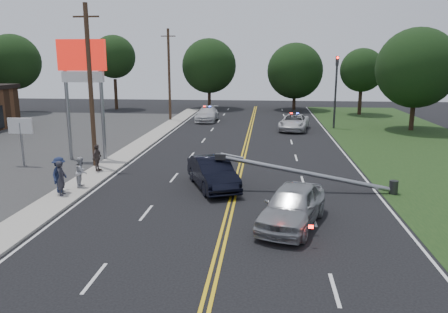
# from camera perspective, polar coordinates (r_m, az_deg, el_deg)

# --- Properties ---
(ground) EXTENTS (120.00, 120.00, 0.00)m
(ground) POSITION_cam_1_polar(r_m,az_deg,el_deg) (15.67, -0.72, -12.79)
(ground) COLOR black
(ground) RESTS_ON ground
(sidewalk) EXTENTS (1.80, 70.00, 0.12)m
(sidewalk) POSITION_cam_1_polar(r_m,az_deg,el_deg) (26.89, -16.39, -2.29)
(sidewalk) COLOR #A39E93
(sidewalk) RESTS_ON ground
(centerline_yellow) EXTENTS (0.36, 80.00, 0.00)m
(centerline_yellow) POSITION_cam_1_polar(r_m,az_deg,el_deg) (25.04, 1.78, -2.98)
(centerline_yellow) COLOR gold
(centerline_yellow) RESTS_ON ground
(pylon_sign) EXTENTS (3.20, 0.35, 8.00)m
(pylon_sign) POSITION_cam_1_polar(r_m,az_deg,el_deg) (30.57, -18.00, 10.61)
(pylon_sign) COLOR gray
(pylon_sign) RESTS_ON ground
(small_sign) EXTENTS (1.60, 0.14, 3.10)m
(small_sign) POSITION_cam_1_polar(r_m,az_deg,el_deg) (30.68, -25.03, 3.16)
(small_sign) COLOR gray
(small_sign) RESTS_ON ground
(traffic_signal) EXTENTS (0.28, 0.41, 7.05)m
(traffic_signal) POSITION_cam_1_polar(r_m,az_deg,el_deg) (44.66, 14.41, 8.94)
(traffic_signal) COLOR #2D2D30
(traffic_signal) RESTS_ON ground
(fallen_streetlight) EXTENTS (9.36, 0.44, 1.91)m
(fallen_streetlight) POSITION_cam_1_polar(r_m,az_deg,el_deg) (22.97, 11.94, -2.33)
(fallen_streetlight) COLOR #2D2D30
(fallen_streetlight) RESTS_ON ground
(utility_pole_mid) EXTENTS (1.60, 0.28, 10.00)m
(utility_pole_mid) POSITION_cam_1_polar(r_m,az_deg,el_deg) (28.26, -17.04, 8.71)
(utility_pole_mid) COLOR #382619
(utility_pole_mid) RESTS_ON ground
(utility_pole_far) EXTENTS (1.60, 0.28, 10.00)m
(utility_pole_far) POSITION_cam_1_polar(r_m,az_deg,el_deg) (49.30, -7.17, 10.55)
(utility_pole_far) COLOR #382619
(utility_pole_far) RESTS_ON ground
(tree_4) EXTENTS (6.86, 6.86, 9.86)m
(tree_4) POSITION_cam_1_polar(r_m,az_deg,el_deg) (61.97, -25.89, 11.05)
(tree_4) COLOR black
(tree_4) RESTS_ON ground
(tree_5) EXTENTS (5.76, 5.76, 9.98)m
(tree_5) POSITION_cam_1_polar(r_m,az_deg,el_deg) (62.21, -14.19, 12.50)
(tree_5) COLOR black
(tree_5) RESTS_ON ground
(tree_6) EXTENTS (7.44, 7.44, 9.59)m
(tree_6) POSITION_cam_1_polar(r_m,az_deg,el_deg) (61.40, -1.96, 11.74)
(tree_6) COLOR black
(tree_6) RESTS_ON ground
(tree_7) EXTENTS (7.47, 7.47, 8.96)m
(tree_7) POSITION_cam_1_polar(r_m,az_deg,el_deg) (60.66, 9.27, 10.97)
(tree_7) COLOR black
(tree_7) RESTS_ON ground
(tree_8) EXTENTS (5.31, 5.31, 8.12)m
(tree_8) POSITION_cam_1_polar(r_m,az_deg,el_deg) (57.03, 17.58, 10.69)
(tree_8) COLOR black
(tree_8) RESTS_ON ground
(tree_9) EXTENTS (7.52, 7.52, 9.71)m
(tree_9) POSITION_cam_1_polar(r_m,az_deg,el_deg) (45.81, 23.86, 10.53)
(tree_9) COLOR black
(tree_9) RESTS_ON ground
(crashed_sedan) EXTENTS (3.50, 5.25, 1.64)m
(crashed_sedan) POSITION_cam_1_polar(r_m,az_deg,el_deg) (23.23, -1.49, -2.15)
(crashed_sedan) COLOR black
(crashed_sedan) RESTS_ON ground
(waiting_sedan) EXTENTS (3.48, 5.37, 1.70)m
(waiting_sedan) POSITION_cam_1_polar(r_m,az_deg,el_deg) (18.22, 8.93, -6.36)
(waiting_sedan) COLOR #929599
(waiting_sedan) RESTS_ON ground
(emergency_a) EXTENTS (3.46, 5.89, 1.54)m
(emergency_a) POSITION_cam_1_polar(r_m,az_deg,el_deg) (43.02, 9.14, 4.44)
(emergency_a) COLOR silver
(emergency_a) RESTS_ON ground
(emergency_b) EXTENTS (2.24, 5.38, 1.55)m
(emergency_b) POSITION_cam_1_polar(r_m,az_deg,el_deg) (48.75, -2.21, 5.54)
(emergency_b) COLOR silver
(emergency_b) RESTS_ON ground
(bystander_a) EXTENTS (0.50, 0.68, 1.73)m
(bystander_a) POSITION_cam_1_polar(r_m,az_deg,el_deg) (23.03, -20.50, -2.66)
(bystander_a) COLOR #2B2A33
(bystander_a) RESTS_ON sidewalk
(bystander_b) EXTENTS (0.71, 0.86, 1.61)m
(bystander_b) POSITION_cam_1_polar(r_m,az_deg,el_deg) (24.22, -18.13, -1.91)
(bystander_b) COLOR #B7B8BD
(bystander_b) RESTS_ON sidewalk
(bystander_c) EXTENTS (0.69, 1.18, 1.82)m
(bystander_c) POSITION_cam_1_polar(r_m,az_deg,el_deg) (23.55, -20.69, -2.23)
(bystander_c) COLOR #1B2444
(bystander_c) RESTS_ON sidewalk
(bystander_d) EXTENTS (0.51, 0.99, 1.63)m
(bystander_d) POSITION_cam_1_polar(r_m,az_deg,el_deg) (27.35, -16.25, -0.16)
(bystander_d) COLOR #4F433F
(bystander_d) RESTS_ON sidewalk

